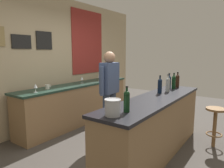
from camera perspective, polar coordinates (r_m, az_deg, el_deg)
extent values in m
plane|color=#423D38|center=(3.71, 5.57, -16.94)|extent=(10.00, 10.00, 0.00)
cube|color=tan|center=(4.70, -16.26, 5.89)|extent=(6.00, 0.06, 2.80)
cube|color=black|center=(4.26, -23.63, 10.62)|extent=(0.39, 0.02, 0.26)
cube|color=black|center=(4.54, -18.16, 11.33)|extent=(0.37, 0.02, 0.36)
cube|color=maroon|center=(5.44, -6.67, 11.28)|extent=(1.11, 0.02, 1.57)
cube|color=olive|center=(3.38, 11.69, -11.67)|extent=(2.56, 0.57, 0.88)
cube|color=black|center=(3.25, 11.95, -4.04)|extent=(2.61, 0.60, 0.04)
cube|color=olive|center=(4.82, -9.19, -5.48)|extent=(2.98, 0.53, 0.86)
cube|color=#1E382D|center=(4.73, -9.33, -0.19)|extent=(3.04, 0.56, 0.04)
cylinder|color=#384766|center=(4.02, 0.16, -8.27)|extent=(0.13, 0.13, 0.86)
cylinder|color=#384766|center=(3.87, -1.57, -8.98)|extent=(0.13, 0.13, 0.86)
cube|color=#3F517A|center=(3.79, -0.71, 1.67)|extent=(0.36, 0.20, 0.56)
sphere|color=#A87A5B|center=(3.76, -0.72, 7.34)|extent=(0.21, 0.21, 0.21)
cylinder|color=#3F517A|center=(3.97, 1.17, 1.56)|extent=(0.08, 0.08, 0.52)
cylinder|color=#3F517A|center=(3.62, -2.76, 0.85)|extent=(0.08, 0.08, 0.52)
cylinder|color=brown|center=(4.00, 26.37, -10.93)|extent=(0.06, 0.06, 0.65)
torus|color=brown|center=(4.04, 26.27, -12.30)|extent=(0.26, 0.26, 0.02)
cylinder|color=brown|center=(3.91, 26.71, -6.21)|extent=(0.32, 0.32, 0.03)
cylinder|color=black|center=(2.42, 4.06, -5.38)|extent=(0.07, 0.07, 0.20)
sphere|color=black|center=(2.39, 4.09, -2.76)|extent=(0.07, 0.07, 0.07)
cylinder|color=black|center=(2.39, 4.10, -2.00)|extent=(0.03, 0.03, 0.09)
cylinder|color=black|center=(2.38, 4.11, -0.75)|extent=(0.03, 0.03, 0.02)
cylinder|color=black|center=(3.58, 13.01, -0.94)|extent=(0.07, 0.07, 0.20)
sphere|color=black|center=(3.56, 13.07, 0.85)|extent=(0.07, 0.07, 0.07)
cylinder|color=black|center=(3.55, 13.09, 1.37)|extent=(0.03, 0.03, 0.09)
cylinder|color=black|center=(3.55, 13.12, 2.22)|extent=(0.03, 0.03, 0.02)
cylinder|color=#999E99|center=(3.77, 15.09, -0.51)|extent=(0.07, 0.07, 0.20)
sphere|color=#999E99|center=(3.76, 15.16, 1.18)|extent=(0.07, 0.07, 0.07)
cylinder|color=#999E99|center=(3.75, 15.18, 1.67)|extent=(0.03, 0.03, 0.09)
cylinder|color=black|center=(3.75, 15.22, 2.48)|extent=(0.03, 0.03, 0.02)
cylinder|color=black|center=(4.01, 15.39, 0.01)|extent=(0.07, 0.07, 0.20)
sphere|color=black|center=(3.99, 15.45, 1.60)|extent=(0.07, 0.07, 0.07)
cylinder|color=black|center=(3.99, 15.47, 2.07)|extent=(0.03, 0.03, 0.09)
cylinder|color=black|center=(3.98, 15.50, 2.82)|extent=(0.03, 0.03, 0.02)
cylinder|color=black|center=(4.09, 16.61, 0.12)|extent=(0.07, 0.07, 0.20)
sphere|color=black|center=(4.07, 16.68, 1.69)|extent=(0.07, 0.07, 0.07)
cylinder|color=black|center=(4.07, 16.70, 2.14)|extent=(0.03, 0.03, 0.09)
cylinder|color=black|center=(4.06, 16.73, 2.89)|extent=(0.03, 0.03, 0.02)
cylinder|color=black|center=(4.27, 17.56, 0.44)|extent=(0.07, 0.07, 0.20)
sphere|color=black|center=(4.26, 17.63, 1.94)|extent=(0.07, 0.07, 0.07)
cylinder|color=black|center=(4.25, 17.65, 2.38)|extent=(0.03, 0.03, 0.09)
cylinder|color=black|center=(4.25, 17.68, 3.09)|extent=(0.03, 0.03, 0.02)
cylinder|color=#B7BABF|center=(2.27, 0.17, -6.57)|extent=(0.17, 0.17, 0.18)
torus|color=#B7BABF|center=(2.25, 0.17, -4.36)|extent=(0.19, 0.19, 0.02)
cylinder|color=silver|center=(3.92, -20.28, -2.15)|extent=(0.06, 0.06, 0.00)
cylinder|color=silver|center=(3.92, -20.31, -1.58)|extent=(0.01, 0.01, 0.07)
cone|color=silver|center=(3.90, -20.37, -0.49)|extent=(0.07, 0.07, 0.08)
cylinder|color=silver|center=(4.81, -8.25, 0.25)|extent=(0.06, 0.06, 0.00)
cylinder|color=silver|center=(4.80, -8.26, 0.72)|extent=(0.01, 0.01, 0.07)
cone|color=silver|center=(4.79, -8.28, 1.61)|extent=(0.07, 0.07, 0.08)
cylinder|color=silver|center=(5.16, -3.53, 0.91)|extent=(0.06, 0.06, 0.00)
cylinder|color=silver|center=(5.16, -3.54, 1.35)|extent=(0.01, 0.01, 0.07)
cone|color=silver|center=(5.15, -3.55, 2.18)|extent=(0.07, 0.07, 0.08)
cylinder|color=silver|center=(5.82, -0.14, 1.83)|extent=(0.06, 0.06, 0.00)
cylinder|color=silver|center=(5.81, -0.14, 2.22)|extent=(0.01, 0.01, 0.07)
cone|color=silver|center=(5.81, -0.14, 2.95)|extent=(0.07, 0.07, 0.08)
cylinder|color=silver|center=(4.19, -17.39, -0.71)|extent=(0.08, 0.08, 0.09)
torus|color=silver|center=(4.22, -16.78, -0.54)|extent=(0.06, 0.01, 0.06)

